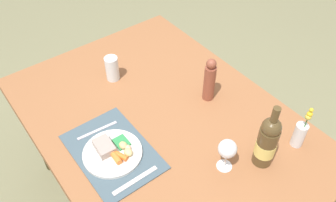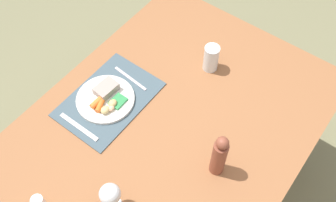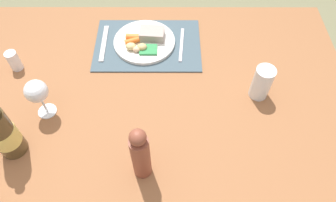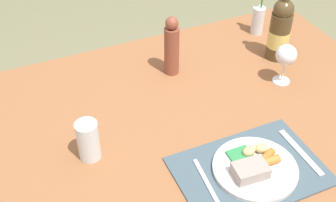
% 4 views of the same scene
% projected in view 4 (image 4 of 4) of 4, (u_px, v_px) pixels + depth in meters
% --- Properties ---
extents(dining_table, '(1.49, 1.06, 0.75)m').
position_uv_depth(dining_table, '(197.00, 132.00, 1.57)').
color(dining_table, '#935C37').
rests_on(dining_table, ground_plane).
extents(placemat, '(0.43, 0.30, 0.01)m').
position_uv_depth(placemat, '(249.00, 171.00, 1.33)').
color(placemat, '#425560').
rests_on(placemat, dining_table).
extents(dinner_plate, '(0.25, 0.25, 0.05)m').
position_uv_depth(dinner_plate, '(255.00, 167.00, 1.32)').
color(dinner_plate, silver).
rests_on(dinner_plate, placemat).
extents(fork, '(0.03, 0.19, 0.00)m').
position_uv_depth(fork, '(207.00, 183.00, 1.29)').
color(fork, silver).
rests_on(fork, placemat).
extents(knife, '(0.02, 0.21, 0.00)m').
position_uv_depth(knife, '(301.00, 152.00, 1.38)').
color(knife, silver).
rests_on(knife, placemat).
extents(wine_bottle, '(0.08, 0.08, 0.32)m').
position_uv_depth(wine_bottle, '(280.00, 30.00, 1.72)').
color(wine_bottle, '#4E3C20').
rests_on(wine_bottle, dining_table).
extents(pepper_mill, '(0.06, 0.06, 0.24)m').
position_uv_depth(pepper_mill, '(172.00, 47.00, 1.65)').
color(pepper_mill, brown).
rests_on(pepper_mill, dining_table).
extents(water_tumbler, '(0.07, 0.07, 0.13)m').
position_uv_depth(water_tumbler, '(89.00, 142.00, 1.34)').
color(water_tumbler, silver).
rests_on(water_tumbler, dining_table).
extents(wine_glass, '(0.08, 0.08, 0.16)m').
position_uv_depth(wine_glass, '(286.00, 56.00, 1.60)').
color(wine_glass, white).
rests_on(wine_glass, dining_table).
extents(flower_vase, '(0.05, 0.05, 0.23)m').
position_uv_depth(flower_vase, '(258.00, 18.00, 1.89)').
color(flower_vase, silver).
rests_on(flower_vase, dining_table).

